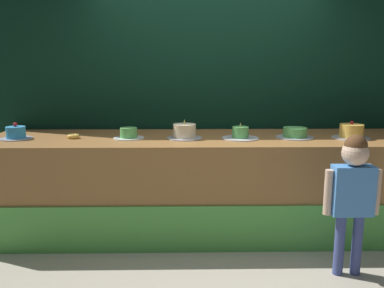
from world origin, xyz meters
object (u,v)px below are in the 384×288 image
object	(u,v)px
child_figure	(353,186)
donut	(73,136)
cake_center_right	(240,134)
cake_left	(129,134)
cake_center_left	(184,132)
cake_far_left	(16,133)
cake_right	(295,133)
cake_far_right	(351,132)

from	to	relation	value
child_figure	donut	xyz separation A→B (m)	(-2.33, 0.88, 0.24)
child_figure	cake_center_right	world-z (taller)	child_figure
child_figure	cake_left	bearing A→B (deg)	154.37
child_figure	cake_left	world-z (taller)	child_figure
cake_center_left	cake_left	bearing A→B (deg)	179.26
child_figure	cake_far_left	size ratio (longest dim) A/B	3.75
donut	cake_left	distance (m)	0.53
donut	cake_far_left	world-z (taller)	cake_far_left
cake_far_left	cake_right	xyz separation A→B (m)	(2.66, 0.02, -0.01)
cake_left	cake_far_right	size ratio (longest dim) A/B	0.82
cake_far_left	cake_left	size ratio (longest dim) A/B	1.01
donut	cake_far_left	bearing A→B (deg)	-177.06
cake_center_right	cake_far_right	size ratio (longest dim) A/B	0.99
child_figure	cake_far_right	distance (m)	0.94
donut	cake_center_right	world-z (taller)	cake_center_right
cake_right	cake_far_right	xyz separation A→B (m)	(0.53, -0.04, 0.02)
donut	cake_center_right	distance (m)	1.59
cake_far_left	cake_far_right	xyz separation A→B (m)	(3.19, -0.02, 0.01)
donut	cake_center_left	distance (m)	1.06
donut	cake_right	xyz separation A→B (m)	(2.12, -0.01, 0.02)
cake_center_right	donut	bearing A→B (deg)	178.40
child_figure	cake_center_left	world-z (taller)	cake_center_left
donut	cake_left	xyz separation A→B (m)	(0.53, -0.02, 0.02)
cake_center_right	cake_far_right	distance (m)	1.06
cake_far_left	donut	bearing A→B (deg)	2.94
cake_far_left	cake_left	bearing A→B (deg)	0.45
donut	cake_center_left	size ratio (longest dim) A/B	0.35
cake_far_left	cake_far_right	distance (m)	3.19
donut	cake_center_left	xyz separation A→B (m)	(1.06, -0.03, 0.04)
cake_right	donut	bearing A→B (deg)	179.80
cake_left	cake_center_left	bearing A→B (deg)	-0.74
cake_center_right	cake_right	xyz separation A→B (m)	(0.53, 0.04, -0.00)
cake_far_right	donut	bearing A→B (deg)	179.06
donut	cake_right	bearing A→B (deg)	-0.20
child_figure	cake_far_left	distance (m)	3.00
cake_center_left	cake_far_right	bearing A→B (deg)	-0.64
child_figure	donut	size ratio (longest dim) A/B	9.44
child_figure	donut	bearing A→B (deg)	159.26
child_figure	donut	distance (m)	2.51
cake_left	cake_center_right	world-z (taller)	cake_center_right
cake_center_left	cake_right	bearing A→B (deg)	0.98
cake_right	cake_center_left	bearing A→B (deg)	-179.02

